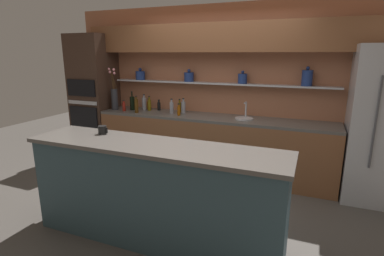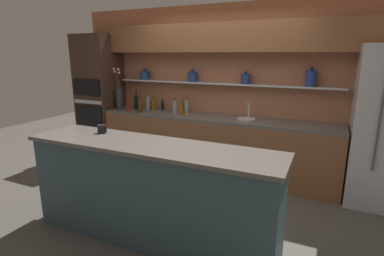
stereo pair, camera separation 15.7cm
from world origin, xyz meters
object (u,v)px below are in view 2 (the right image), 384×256
Objects in this scene: bottle_wine_6 at (137,103)px; bottle_sauce_3 at (128,106)px; flower_vase at (119,97)px; bottle_oil_8 at (183,107)px; bottle_spirit_0 at (187,107)px; coffee_mug at (102,129)px; sink_fixture at (247,118)px; bottle_spirit_10 at (175,107)px; bottle_sauce_5 at (153,104)px; bottle_sauce_9 at (163,106)px; oven_tower at (100,97)px; bottle_oil_2 at (153,104)px; bottle_sauce_7 at (182,110)px; bottle_spirit_1 at (140,105)px; bottle_spirit_4 at (148,103)px.

bottle_sauce_3 is at bearing -118.18° from bottle_wine_6.
bottle_oil_8 is at bearing 10.02° from flower_vase.
coffee_mug is (-0.14, -1.85, 0.04)m from bottle_spirit_0.
sink_fixture is 1.18m from bottle_spirit_10.
bottle_spirit_0 reaches higher than bottle_oil_8.
bottle_sauce_5 is at bearing 160.62° from bottle_spirit_10.
bottle_sauce_9 is (-0.49, 0.08, -0.02)m from bottle_spirit_0.
bottle_spirit_0 is 2.20× the size of coffee_mug.
bottle_sauce_3 reaches higher than bottle_sauce_9.
bottle_sauce_5 is at bearing 9.62° from oven_tower.
sink_fixture is 1.72m from bottle_sauce_5.
bottle_oil_2 reaches higher than bottle_oil_8.
sink_fixture is 0.83× the size of bottle_wine_6.
bottle_spirit_10 reaches higher than bottle_sauce_7.
sink_fixture reaches higher than bottle_oil_8.
bottle_wine_6 is at bearing 172.52° from bottle_sauce_7.
coffee_mug is (0.02, -1.74, 0.04)m from bottle_spirit_10.
bottle_sauce_7 is 1.66m from coffee_mug.
sink_fixture is at bearing 0.27° from oven_tower.
sink_fixture is at bearing 1.47° from bottle_spirit_10.
flower_vase reaches higher than bottle_wine_6.
bottle_wine_6 is (-0.23, -0.16, 0.04)m from bottle_sauce_5.
flower_vase reaches higher than bottle_spirit_10.
bottle_sauce_3 is at bearing -164.21° from bottle_oil_8.
bottle_sauce_3 is 1.03× the size of bottle_sauce_9.
oven_tower reaches higher than bottle_sauce_9.
coffee_mug is at bearing -69.75° from bottle_spirit_1.
bottle_spirit_10 is at bearing 152.05° from bottle_sauce_7.
oven_tower is at bearing -172.20° from bottle_sauce_9.
bottle_spirit_10 reaches higher than coffee_mug.
bottle_oil_2 is at bearing -144.98° from bottle_sauce_9.
bottle_spirit_4 reaches higher than coffee_mug.
bottle_sauce_3 is (-0.38, -0.20, -0.02)m from bottle_oil_2.
oven_tower is 0.72m from bottle_sauce_3.
bottle_sauce_3 is 0.99× the size of bottle_sauce_5.
bottle_sauce_9 is at bearing 7.80° from oven_tower.
bottle_oil_8 is 1.98× the size of coffee_mug.
coffee_mug is (-0.14, -1.65, 0.07)m from bottle_sauce_7.
oven_tower reaches higher than flower_vase.
flower_vase is at bearing -164.38° from bottle_wine_6.
bottle_spirit_1 reaches higher than bottle_spirit_4.
bottle_spirit_4 is 1.44× the size of bottle_sauce_7.
bottle_oil_2 is 0.91× the size of bottle_spirit_4.
bottle_sauce_3 is 1.69× the size of coffee_mug.
bottle_spirit_4 reaches higher than bottle_oil_8.
oven_tower reaches higher than sink_fixture.
sink_fixture is 1.47× the size of bottle_sauce_9.
coffee_mug is (0.56, -1.93, 0.06)m from bottle_sauce_5.
bottle_wine_6 is (-0.18, -0.08, 0.01)m from bottle_spirit_4.
bottle_sauce_5 reaches higher than bottle_sauce_9.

